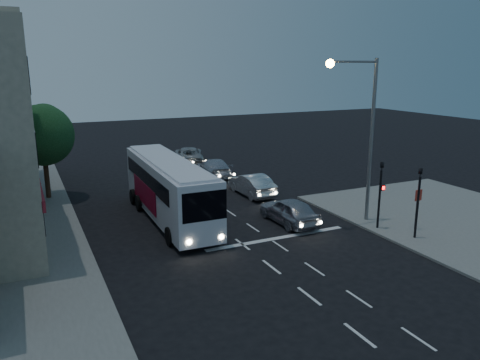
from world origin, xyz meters
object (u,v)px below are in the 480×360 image
car_sedan_a (252,184)px  car_suv (289,211)px  traffic_signal_side (419,194)px  street_tree (42,132)px  regulatory_sign (417,203)px  traffic_signal_main (381,187)px  streetlight (363,122)px  tour_bus (169,187)px  car_sedan_b (214,168)px  car_sedan_c (189,155)px

car_sedan_a → car_suv: bearing=82.2°
traffic_signal_side → street_tree: size_ratio=0.66×
car_sedan_a → regulatory_sign: size_ratio=2.07×
car_sedan_a → traffic_signal_side: size_ratio=1.11×
traffic_signal_main → regulatory_sign: traffic_signal_main is taller
car_suv → streetlight: size_ratio=0.49×
tour_bus → car_sedan_b: 11.09m
streetlight → traffic_signal_side: bearing=-74.3°
car_sedan_b → traffic_signal_main: bearing=109.0°
car_sedan_a → regulatory_sign: (4.72, -10.31, 0.85)m
car_sedan_c → street_tree: bearing=47.7°
traffic_signal_main → streetlight: (-0.26, 1.42, 3.31)m
streetlight → tour_bus: bearing=150.9°
streetlight → traffic_signal_main: bearing=-79.8°
car_suv → car_sedan_a: bearing=-98.4°
car_suv → traffic_signal_main: (3.79, -3.02, 1.67)m
streetlight → street_tree: bearing=140.5°
car_sedan_a → streetlight: (2.76, -7.87, 4.98)m
car_sedan_c → regulatory_sign: size_ratio=2.44×
tour_bus → car_sedan_a: (6.67, 2.63, -1.16)m
car_suv → street_tree: bearing=-44.4°
tour_bus → traffic_signal_main: (9.69, -6.66, 0.51)m
traffic_signal_main → street_tree: 21.38m
car_suv → car_sedan_b: car_suv is taller
car_sedan_c → traffic_signal_side: 23.93m
car_sedan_c → traffic_signal_side: (4.01, -23.53, 1.68)m
car_sedan_b → street_tree: street_tree is taller
traffic_signal_side → car_suv: bearing=131.9°
tour_bus → streetlight: bearing=-28.1°
car_suv → car_sedan_b: bearing=-93.9°
car_sedan_a → street_tree: street_tree is taller
car_suv → car_sedan_c: (0.49, 18.53, -0.00)m
regulatory_sign → car_sedan_a: bearing=114.6°
car_suv → traffic_signal_side: traffic_signal_side is taller
regulatory_sign → car_sedan_c: bearing=102.5°
tour_bus → traffic_signal_side: (10.39, -8.64, 0.51)m
street_tree → car_sedan_a: bearing=-21.2°
streetlight → car_suv: bearing=155.7°
car_sedan_a → regulatory_sign: bearing=113.9°
regulatory_sign → streetlight: 5.18m
tour_bus → car_sedan_c: tour_bus is taller
regulatory_sign → traffic_signal_side: bearing=-136.1°
traffic_signal_side → streetlight: streetlight is taller
regulatory_sign → street_tree: 23.40m
car_sedan_a → car_sedan_b: 6.31m
car_sedan_c → traffic_signal_side: size_ratio=1.31×
streetlight → street_tree: size_ratio=1.45×
traffic_signal_side → tour_bus: bearing=140.3°
traffic_signal_side → regulatory_sign: size_ratio=1.86×
car_suv → traffic_signal_main: bearing=140.1°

